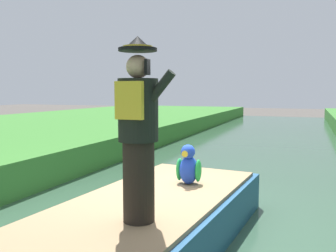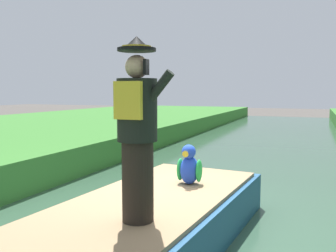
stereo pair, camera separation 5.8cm
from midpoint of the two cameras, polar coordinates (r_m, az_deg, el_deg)
The scene contains 5 objects.
ground_plane at distance 5.44m, azimuth 0.85°, elevation -16.37°, with size 80.00×80.00×0.00m, color #4C4742.
canal_water at distance 5.42m, azimuth 0.85°, elevation -15.88°, with size 5.89×48.00×0.10m, color #33513D.
boat at distance 4.69m, azimuth -2.33°, elevation -14.76°, with size 2.15×4.34×0.61m.
person_pirate at distance 3.60m, azimuth -4.39°, elevation -0.72°, with size 0.61×0.42×1.85m.
parrot_plush at distance 5.16m, azimuth 3.71°, elevation -6.48°, with size 0.36×0.35×0.57m.
Camera 2 is at (1.84, -4.70, 2.03)m, focal length 38.64 mm.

